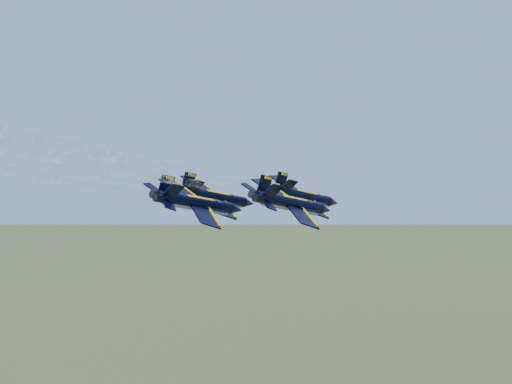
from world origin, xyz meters
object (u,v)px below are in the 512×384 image
at_px(jet_lead, 305,196).
at_px(jet_slot, 198,203).
at_px(jet_right, 292,203).
at_px(jet_left, 216,197).

height_order(jet_lead, jet_slot, same).
relative_size(jet_right, jet_slot, 1.00).
height_order(jet_left, jet_right, same).
bearing_deg(jet_lead, jet_right, -54.47).
distance_m(jet_lead, jet_slot, 21.54).
distance_m(jet_right, jet_slot, 13.20).
xyz_separation_m(jet_left, jet_slot, (3.99, -12.47, 0.00)).
bearing_deg(jet_right, jet_lead, 125.53).
bearing_deg(jet_right, jet_left, 176.83).
distance_m(jet_left, jet_slot, 13.09).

